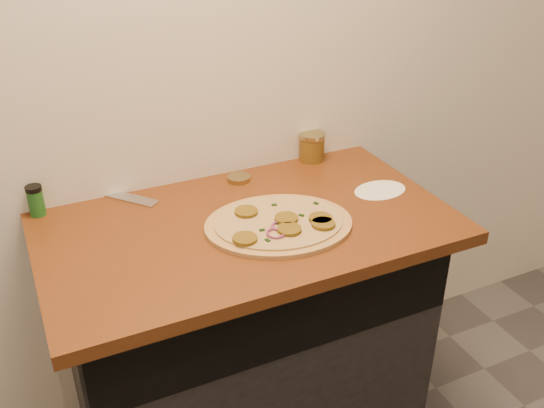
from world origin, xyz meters
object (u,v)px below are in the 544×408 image
spice_shaker (36,201)px  pizza (279,224)px  salsa_jar (312,147)px  chefs_knife (102,190)px

spice_shaker → pizza: bearing=-30.8°
spice_shaker → salsa_jar: bearing=-0.1°
chefs_knife → spice_shaker: (-0.20, -0.07, 0.04)m
chefs_knife → salsa_jar: salsa_jar is taller
chefs_knife → salsa_jar: (0.73, -0.07, 0.04)m
pizza → spice_shaker: size_ratio=5.30×
pizza → chefs_knife: 0.61m
salsa_jar → chefs_knife: bearing=174.8°
spice_shaker → chefs_knife: bearing=18.1°
salsa_jar → pizza: bearing=-129.7°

